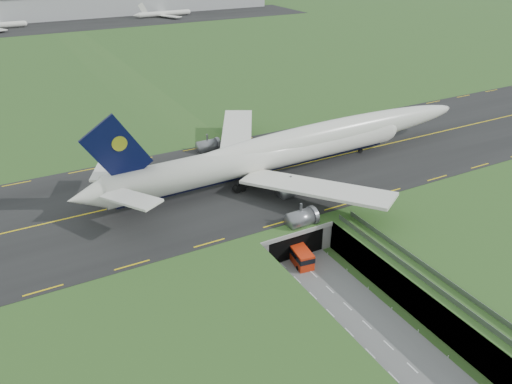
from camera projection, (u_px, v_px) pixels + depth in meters
ground at (320, 281)px, 89.18m from camera, size 900.00×900.00×0.00m
airfield_deck at (321, 267)px, 87.79m from camera, size 800.00×800.00×6.00m
trench_road at (346, 305)px, 83.28m from camera, size 12.00×75.00×0.20m
taxiway at (237, 179)px, 112.13m from camera, size 800.00×44.00×0.18m
tunnel_portal at (273, 223)px, 100.69m from camera, size 17.00×22.30×6.00m
guideway at (453, 300)px, 76.43m from camera, size 3.00×53.00×7.05m
jumbo_jet at (291, 148)px, 113.53m from camera, size 101.40×64.00×21.18m
shuttle_tram at (299, 254)px, 93.69m from camera, size 4.00×8.13×3.18m
cargo_terminal at (50, 6)px, 316.41m from camera, size 320.00×67.00×15.60m
distant_hills at (107, 6)px, 453.86m from camera, size 700.00×91.00×60.00m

